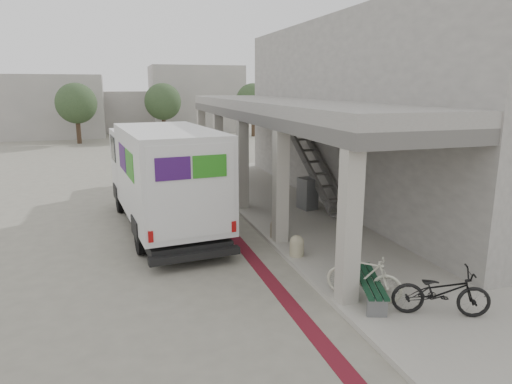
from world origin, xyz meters
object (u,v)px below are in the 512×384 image
object	(u,v)px
fedex_truck	(163,175)
bicycle_cream	(364,277)
utility_cabinet	(307,193)
bench	(369,285)
bicycle_black	(441,292)

from	to	relation	value
fedex_truck	bicycle_cream	xyz separation A→B (m)	(3.43, -6.60, -1.16)
utility_cabinet	bicycle_cream	bearing A→B (deg)	-114.03
bench	fedex_truck	bearing A→B (deg)	137.07
fedex_truck	utility_cabinet	bearing A→B (deg)	-0.47
bench	bicycle_black	xyz separation A→B (m)	(0.96, -1.03, 0.18)
bench	bicycle_cream	distance (m)	0.21
bench	bicycle_cream	size ratio (longest dim) A/B	1.18
fedex_truck	bicycle_black	world-z (taller)	fedex_truck
fedex_truck	bicycle_cream	distance (m)	7.53
fedex_truck	bicycle_black	xyz separation A→B (m)	(4.49, -7.69, -1.15)
bench	bicycle_black	bearing A→B (deg)	-28.01
bicycle_black	utility_cabinet	bearing A→B (deg)	19.72
bicycle_black	bicycle_cream	size ratio (longest dim) A/B	1.16
utility_cabinet	bicycle_cream	world-z (taller)	utility_cabinet
utility_cabinet	bicycle_black	world-z (taller)	utility_cabinet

